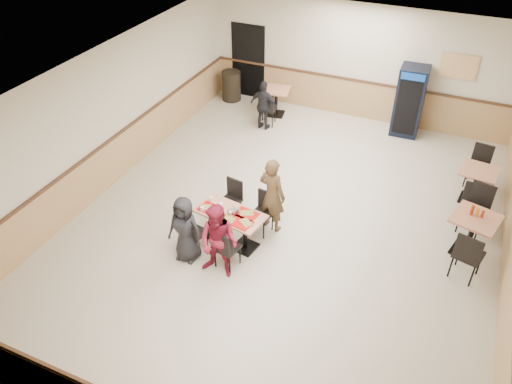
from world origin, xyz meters
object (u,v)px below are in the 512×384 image
at_px(lone_diner, 264,106).
at_px(side_table_far, 476,181).
at_px(main_table, 231,222).
at_px(diner_man_opposite, 272,195).
at_px(diner_woman_left, 185,229).
at_px(back_table, 276,98).
at_px(side_table_near, 473,229).
at_px(diner_woman_right, 219,242).
at_px(trash_bin, 231,86).
at_px(pepsi_cooler, 409,101).

height_order(lone_diner, side_table_far, lone_diner).
distance_m(main_table, diner_man_opposite, 0.94).
height_order(diner_woman_left, diner_man_opposite, diner_man_opposite).
bearing_deg(back_table, side_table_near, -34.89).
bearing_deg(side_table_near, side_table_far, 91.65).
relative_size(diner_woman_left, diner_woman_right, 0.91).
bearing_deg(side_table_far, diner_man_opposite, -144.73).
bearing_deg(side_table_far, back_table, 159.36).
bearing_deg(trash_bin, diner_man_opposite, -56.24).
bearing_deg(diner_woman_right, side_table_far, 46.47).
xyz_separation_m(back_table, pepsi_cooler, (3.40, 0.39, 0.39)).
distance_m(main_table, side_table_far, 5.18).
bearing_deg(side_table_near, diner_woman_right, -149.48).
distance_m(lone_diner, trash_bin, 1.94).
bearing_deg(side_table_near, back_table, 145.11).
relative_size(main_table, side_table_near, 1.48).
bearing_deg(pepsi_cooler, side_table_near, -66.65).
height_order(side_table_far, back_table, side_table_far).
relative_size(diner_woman_left, trash_bin, 1.56).
distance_m(diner_woman_right, back_table, 6.15).
distance_m(main_table, trash_bin, 6.14).
bearing_deg(lone_diner, diner_man_opposite, 120.05).
bearing_deg(diner_woman_right, diner_woman_left, 170.98).
bearing_deg(lone_diner, diner_woman_right, 109.60).
xyz_separation_m(side_table_far, back_table, (-5.23, 1.97, -0.01)).
xyz_separation_m(main_table, diner_woman_left, (-0.54, -0.71, 0.20)).
distance_m(diner_woman_right, diner_man_opposite, 1.57).
relative_size(back_table, trash_bin, 0.95).
xyz_separation_m(main_table, pepsi_cooler, (2.23, 5.57, 0.43)).
relative_size(diner_woman_right, side_table_far, 1.83).
xyz_separation_m(side_table_far, pepsi_cooler, (-1.83, 2.36, 0.38)).
bearing_deg(main_table, pepsi_cooler, 77.53).
bearing_deg(lone_diner, side_table_far, 172.71).
xyz_separation_m(diner_woman_left, diner_woman_right, (0.73, -0.12, 0.07)).
bearing_deg(diner_woman_right, main_table, 103.36).
bearing_deg(main_table, side_table_near, 29.27).
height_order(diner_man_opposite, trash_bin, diner_man_opposite).
bearing_deg(diner_man_opposite, side_table_near, -154.16).
xyz_separation_m(main_table, back_table, (-1.17, 5.17, 0.04)).
bearing_deg(side_table_far, side_table_near, -88.35).
height_order(diner_woman_left, side_table_far, diner_woman_left).
distance_m(diner_woman_left, pepsi_cooler, 6.86).
distance_m(diner_woman_left, lone_diner, 5.07).
relative_size(diner_woman_left, diner_man_opposite, 0.84).
height_order(diner_woman_right, side_table_far, diner_woman_right).
height_order(main_table, trash_bin, trash_bin).
xyz_separation_m(diner_woman_right, pepsi_cooler, (2.04, 6.39, 0.16)).
xyz_separation_m(side_table_near, trash_bin, (-6.80, 4.03, -0.12)).
relative_size(side_table_near, trash_bin, 1.10).
height_order(main_table, pepsi_cooler, pepsi_cooler).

